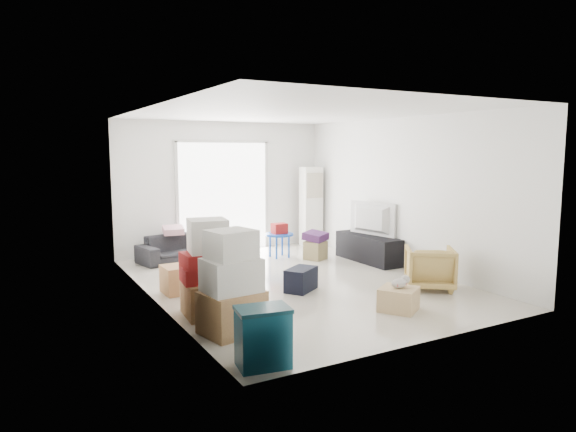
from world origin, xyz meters
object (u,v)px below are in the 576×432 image
Objects in this scene: kids_table at (279,233)px; ac_tower at (311,206)px; tv_console at (368,248)px; wood_crate at (399,299)px; armchair at (430,266)px; sofa at (183,243)px; storage_bins at (263,337)px; ottoman at (315,250)px; television at (368,232)px.

ac_tower is at bearing 33.87° from kids_table.
wood_crate is at bearing -120.37° from tv_console.
wood_crate is (-1.49, -4.63, -0.72)m from ac_tower.
armchair is 1.31m from wood_crate.
sofa is 2.88× the size of storage_bins.
ac_tower is 6.62m from storage_bins.
kids_table is (-0.91, 3.19, 0.13)m from armchair.
ottoman is (2.26, -1.21, -0.16)m from sofa.
kids_table reaches higher than wood_crate.
storage_bins is at bearing -128.00° from ottoman.
sofa reaches higher than wood_crate.
armchair is 2.01× the size of ottoman.
sofa reaches higher than television.
sofa is at bearing 148.67° from tv_console.
storage_bins is at bearing -119.95° from kids_table.
storage_bins reaches higher than tv_console.
sofa is 4.86× the size of ottoman.
kids_table is 3.81m from wood_crate.
kids_table is (1.74, -0.69, 0.15)m from sofa.
tv_console is 0.88× the size of sofa.
ac_tower reaches higher than tv_console.
ottoman is 0.77× the size of wood_crate.
ac_tower is at bearing 72.17° from wood_crate.
wood_crate is (1.51, -4.48, -0.18)m from sofa.
television is at bearing -39.58° from ottoman.
storage_bins is 1.68× the size of ottoman.
television is 1.83× the size of storage_bins.
armchair reaches higher than wood_crate.
armchair is 1.20× the size of storage_bins.
ac_tower is 1.01× the size of sofa.
storage_bins reaches higher than wood_crate.
kids_table reaches higher than ottoman.
kids_table is (-0.52, 0.52, 0.31)m from ottoman.
ottoman is at bearing -44.79° from kids_table.
tv_console is 0.32m from television.
ac_tower is 1.60× the size of television.
ac_tower is 2.03m from television.
ac_tower is 3.81× the size of wood_crate.
ottoman is (3.12, 3.99, -0.12)m from storage_bins.
storage_bins is at bearing -139.38° from tv_console.
sofa is at bearing 80.65° from storage_bins.
sofa is at bearing 48.11° from television.
storage_bins is 1.30× the size of wood_crate.
sofa is at bearing 151.92° from ottoman.
kids_table is (-1.25, -0.84, -0.39)m from ac_tower.
ottoman is (-0.73, -1.36, -0.70)m from ac_tower.
sofa reaches higher than ottoman.
wood_crate is at bearing -103.02° from ottoman.
television is 1.09m from ottoman.
armchair is (2.65, -3.88, 0.02)m from sofa.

